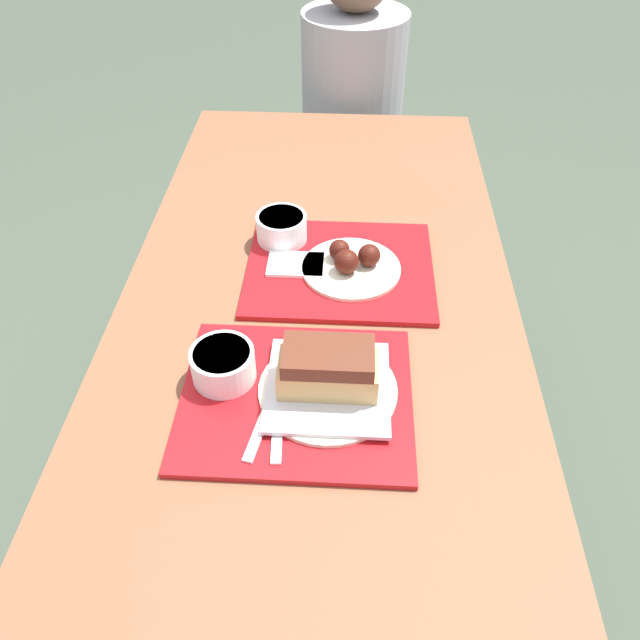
{
  "coord_description": "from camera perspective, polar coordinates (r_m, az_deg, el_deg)",
  "views": [
    {
      "loc": [
        0.05,
        -0.81,
        1.58
      ],
      "look_at": [
        0.01,
        0.0,
        0.82
      ],
      "focal_mm": 35.0,
      "sensor_mm": 36.0,
      "label": 1
    }
  ],
  "objects": [
    {
      "name": "ground_plane",
      "position": [
        1.78,
        -0.35,
        -19.68
      ],
      "size": [
        12.0,
        12.0,
        0.0
      ],
      "primitive_type": "plane",
      "color": "#424C3D"
    },
    {
      "name": "picnic_table",
      "position": [
        1.22,
        -0.49,
        -4.8
      ],
      "size": [
        0.78,
        1.87,
        0.78
      ],
      "color": "brown",
      "rests_on": "ground_plane"
    },
    {
      "name": "picnic_bench_far",
      "position": [
        2.3,
        1.33,
        11.97
      ],
      "size": [
        0.74,
        0.28,
        0.48
      ],
      "color": "brown",
      "rests_on": "ground_plane"
    },
    {
      "name": "tray_near",
      "position": [
        1.04,
        -2.16,
        -7.1
      ],
      "size": [
        0.38,
        0.32,
        0.01
      ],
      "color": "#B21419",
      "rests_on": "picnic_table"
    },
    {
      "name": "tray_far",
      "position": [
        1.29,
        1.83,
        4.73
      ],
      "size": [
        0.38,
        0.32,
        0.01
      ],
      "color": "#B21419",
      "rests_on": "picnic_table"
    },
    {
      "name": "bowl_coleslaw_near",
      "position": [
        1.05,
        -8.87,
        -3.93
      ],
      "size": [
        0.11,
        0.11,
        0.06
      ],
      "color": "white",
      "rests_on": "tray_near"
    },
    {
      "name": "brisket_sandwich_plate",
      "position": [
        1.01,
        0.74,
        -5.21
      ],
      "size": [
        0.23,
        0.23,
        0.1
      ],
      "color": "beige",
      "rests_on": "tray_near"
    },
    {
      "name": "plastic_fork_near",
      "position": [
        1.01,
        -5.11,
        -8.91
      ],
      "size": [
        0.05,
        0.17,
        0.0
      ],
      "color": "white",
      "rests_on": "tray_near"
    },
    {
      "name": "plastic_knife_near",
      "position": [
        1.0,
        -3.85,
        -8.98
      ],
      "size": [
        0.03,
        0.17,
        0.0
      ],
      "color": "white",
      "rests_on": "tray_near"
    },
    {
      "name": "condiment_packet",
      "position": [
        1.08,
        -2.27,
        -3.82
      ],
      "size": [
        0.04,
        0.03,
        0.01
      ],
      "color": "#3F3F47",
      "rests_on": "tray_near"
    },
    {
      "name": "bowl_coleslaw_far",
      "position": [
        1.34,
        -3.53,
        8.53
      ],
      "size": [
        0.11,
        0.11,
        0.06
      ],
      "color": "white",
      "rests_on": "tray_far"
    },
    {
      "name": "wings_plate_far",
      "position": [
        1.27,
        2.9,
        5.26
      ],
      "size": [
        0.2,
        0.2,
        0.06
      ],
      "color": "beige",
      "rests_on": "tray_far"
    },
    {
      "name": "napkin_far",
      "position": [
        1.28,
        -2.25,
        5.09
      ],
      "size": [
        0.11,
        0.08,
        0.01
      ],
      "color": "white",
      "rests_on": "tray_far"
    },
    {
      "name": "person_seated_across",
      "position": [
        2.12,
        3.05,
        20.91
      ],
      "size": [
        0.33,
        0.33,
        0.72
      ],
      "color": "#9E9EA3",
      "rests_on": "picnic_bench_far"
    }
  ]
}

